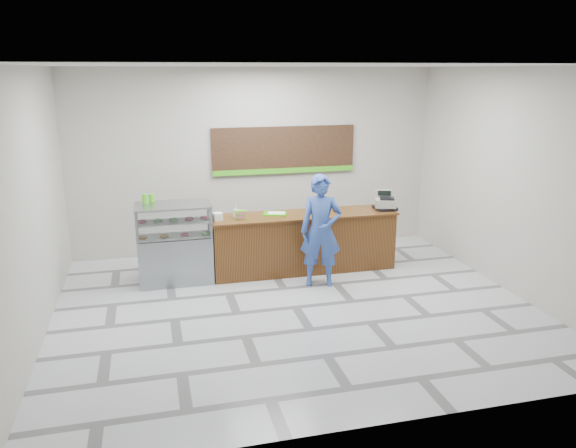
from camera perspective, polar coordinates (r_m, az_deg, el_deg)
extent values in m
plane|color=silver|center=(8.51, 0.79, -8.46)|extent=(7.00, 7.00, 0.00)
plane|color=#BCB6AD|center=(10.84, -3.27, 6.41)|extent=(7.00, 0.00, 7.00)
plane|color=silver|center=(7.78, 0.89, 15.82)|extent=(7.00, 7.00, 0.00)
cube|color=brown|center=(9.87, 1.58, -1.94)|extent=(3.20, 0.70, 1.00)
cube|color=brown|center=(9.73, 1.60, 0.96)|extent=(3.26, 0.76, 0.03)
cube|color=gray|center=(9.57, -11.36, -3.44)|extent=(1.20, 0.70, 0.80)
cube|color=white|center=(9.39, -11.56, 0.32)|extent=(1.20, 0.70, 0.50)
cube|color=gray|center=(9.32, -11.65, 1.89)|extent=(1.22, 0.72, 0.03)
cube|color=silver|center=(9.45, -11.49, -1.03)|extent=(1.14, 0.64, 0.02)
cube|color=silver|center=(9.38, -11.57, 0.38)|extent=(1.14, 0.64, 0.02)
torus|color=#AA743B|center=(9.34, -14.53, -1.20)|extent=(0.15, 0.15, 0.05)
torus|color=#AA743B|center=(9.34, -12.49, -1.06)|extent=(0.15, 0.15, 0.05)
torus|color=#D3537C|center=(9.35, -10.45, -0.93)|extent=(0.15, 0.15, 0.05)
torus|color=#78C273|center=(9.37, -8.42, -0.80)|extent=(0.15, 0.15, 0.05)
torus|color=#D3537C|center=(9.42, -14.63, 0.46)|extent=(0.15, 0.15, 0.05)
torus|color=#78C273|center=(9.42, -13.11, 0.55)|extent=(0.15, 0.15, 0.05)
torus|color=#78C273|center=(9.42, -11.59, 0.65)|extent=(0.15, 0.15, 0.05)
torus|color=#D3537C|center=(9.44, -10.08, 0.75)|extent=(0.15, 0.15, 0.05)
torus|color=#D3537C|center=(9.46, -8.57, 0.85)|extent=(0.15, 0.15, 0.05)
cube|color=black|center=(10.89, -0.38, 7.53)|extent=(2.80, 0.05, 0.90)
cube|color=#4BC11E|center=(10.92, -0.34, 5.43)|extent=(2.80, 0.02, 0.10)
cube|color=black|center=(10.18, 9.82, 1.63)|extent=(0.35, 0.35, 0.05)
cube|color=gray|center=(10.16, 9.85, 2.16)|extent=(0.46, 0.47, 0.14)
cube|color=black|center=(10.08, 10.03, 2.56)|extent=(0.29, 0.25, 0.04)
cube|color=gray|center=(10.22, 9.64, 3.07)|extent=(0.31, 0.18, 0.14)
cube|color=black|center=(10.18, 9.76, 3.11)|extent=(0.22, 0.09, 0.09)
cube|color=black|center=(9.93, 4.85, 1.39)|extent=(0.10, 0.16, 0.04)
cube|color=#37BA05|center=(9.70, -1.32, 1.06)|extent=(0.47, 0.40, 0.02)
cube|color=white|center=(9.70, -1.20, 1.14)|extent=(0.33, 0.28, 0.00)
cube|color=white|center=(9.38, -7.17, 0.76)|extent=(0.17, 0.17, 0.12)
cylinder|color=silver|center=(9.55, -5.34, 1.10)|extent=(0.09, 0.09, 0.13)
cube|color=#4BC11E|center=(9.40, -4.82, 0.94)|extent=(0.17, 0.12, 0.15)
cylinder|color=#D3537C|center=(9.80, 3.40, 1.13)|extent=(0.15, 0.15, 0.00)
cylinder|color=#4BC11E|center=(9.48, -14.32, 2.53)|extent=(0.10, 0.10, 0.15)
cylinder|color=#4BC11E|center=(9.54, -13.66, 2.59)|extent=(0.09, 0.09, 0.14)
imported|color=#3150A1|center=(9.11, 3.36, -0.69)|extent=(0.77, 0.60, 1.84)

